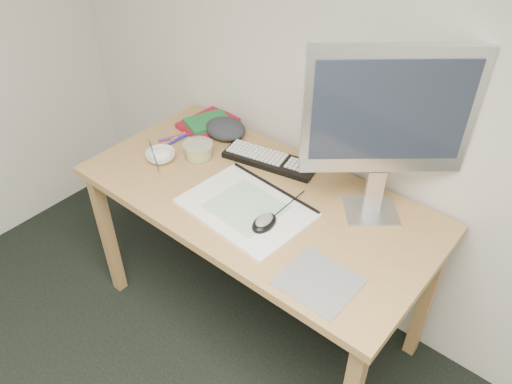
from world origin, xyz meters
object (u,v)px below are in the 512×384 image
(sketchpad, at_px, (246,208))
(monitor, at_px, (388,117))
(desk, at_px, (257,211))
(keyboard, at_px, (270,160))
(rice_bowl, at_px, (161,156))

(sketchpad, bearing_deg, monitor, 42.49)
(desk, xyz_separation_m, sketchpad, (0.03, -0.09, 0.09))
(sketchpad, distance_m, monitor, 0.61)
(sketchpad, relative_size, keyboard, 1.16)
(desk, xyz_separation_m, monitor, (0.39, 0.19, 0.48))
(monitor, bearing_deg, keyboard, 138.52)
(sketchpad, distance_m, rice_bowl, 0.49)
(desk, distance_m, keyboard, 0.24)
(desk, bearing_deg, keyboard, 115.10)
(desk, distance_m, monitor, 0.65)
(keyboard, bearing_deg, sketchpad, -79.60)
(sketchpad, height_order, keyboard, keyboard)
(monitor, bearing_deg, sketchpad, 177.78)
(desk, height_order, rice_bowl, rice_bowl)
(sketchpad, xyz_separation_m, rice_bowl, (-0.49, 0.01, 0.01))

